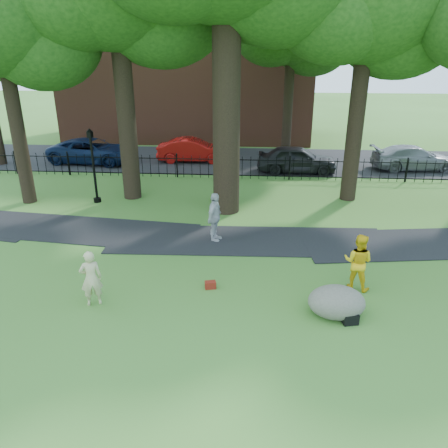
# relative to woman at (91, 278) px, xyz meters

# --- Properties ---
(ground) EXTENTS (120.00, 120.00, 0.00)m
(ground) POSITION_rel_woman_xyz_m (3.10, 0.61, -0.80)
(ground) COLOR #3E6B25
(ground) RESTS_ON ground
(footpath) EXTENTS (36.07, 3.85, 0.03)m
(footpath) POSITION_rel_woman_xyz_m (4.10, 4.51, -0.80)
(footpath) COLOR black
(footpath) RESTS_ON ground
(street) EXTENTS (80.00, 7.00, 0.02)m
(street) POSITION_rel_woman_xyz_m (3.10, 16.61, -0.80)
(street) COLOR black
(street) RESTS_ON ground
(iron_fence) EXTENTS (44.00, 0.04, 1.20)m
(iron_fence) POSITION_rel_woman_xyz_m (3.10, 12.61, -0.20)
(iron_fence) COLOR black
(iron_fence) RESTS_ON ground
(brick_building) EXTENTS (18.00, 8.00, 12.00)m
(brick_building) POSITION_rel_woman_xyz_m (-0.90, 24.61, 5.20)
(brick_building) COLOR brown
(brick_building) RESTS_ON ground
(tree_row) EXTENTS (26.82, 7.96, 12.42)m
(tree_row) POSITION_rel_woman_xyz_m (3.61, 9.02, 7.35)
(tree_row) COLOR black
(tree_row) RESTS_ON ground
(woman) EXTENTS (0.69, 0.58, 1.60)m
(woman) POSITION_rel_woman_xyz_m (0.00, 0.00, 0.00)
(woman) COLOR #C9BC8A
(woman) RESTS_ON ground
(man) EXTENTS (1.02, 0.93, 1.69)m
(man) POSITION_rel_woman_xyz_m (7.31, 1.43, 0.05)
(man) COLOR yellow
(man) RESTS_ON ground
(pedestrian) EXTENTS (0.71, 1.13, 1.80)m
(pedestrian) POSITION_rel_woman_xyz_m (2.90, 4.47, 0.10)
(pedestrian) COLOR #B1B0B5
(pedestrian) RESTS_ON ground
(boulder) EXTENTS (1.75, 1.51, 0.87)m
(boulder) POSITION_rel_woman_xyz_m (6.52, -0.02, -0.37)
(boulder) COLOR #6D655B
(boulder) RESTS_ON ground
(lamppost) EXTENTS (0.33, 0.33, 3.32)m
(lamppost) POSITION_rel_woman_xyz_m (-2.83, 8.32, 0.83)
(lamppost) COLOR black
(lamppost) RESTS_ON ground
(backpack) EXTENTS (0.43, 0.33, 0.29)m
(backpack) POSITION_rel_woman_xyz_m (6.83, -0.40, -0.65)
(backpack) COLOR black
(backpack) RESTS_ON ground
(red_bag) EXTENTS (0.35, 0.27, 0.22)m
(red_bag) POSITION_rel_woman_xyz_m (3.10, 1.08, -0.69)
(red_bag) COLOR maroon
(red_bag) RESTS_ON ground
(red_sedan) EXTENTS (4.35, 1.67, 1.41)m
(red_sedan) POSITION_rel_woman_xyz_m (0.46, 16.11, -0.09)
(red_sedan) COLOR #A20F0C
(red_sedan) RESTS_ON ground
(navy_van) EXTENTS (5.39, 2.85, 1.45)m
(navy_van) POSITION_rel_woman_xyz_m (-5.55, 15.39, -0.08)
(navy_van) COLOR #0B1A3A
(navy_van) RESTS_ON ground
(grey_car) EXTENTS (4.39, 1.81, 1.49)m
(grey_car) POSITION_rel_woman_xyz_m (6.58, 14.11, -0.05)
(grey_car) COLOR black
(grey_car) RESTS_ON ground
(silver_car) EXTENTS (4.84, 2.31, 1.36)m
(silver_car) POSITION_rel_woman_xyz_m (13.27, 15.21, -0.12)
(silver_car) COLOR gray
(silver_car) RESTS_ON ground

